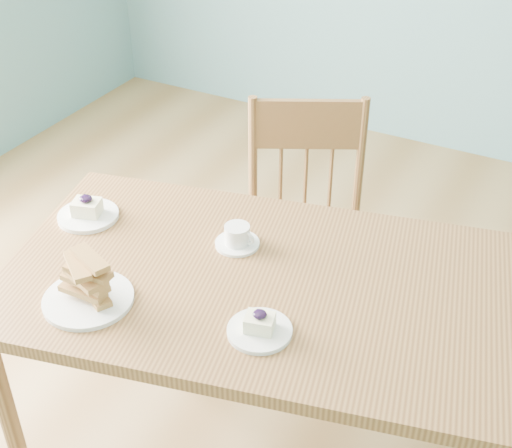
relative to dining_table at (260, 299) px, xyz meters
name	(u,v)px	position (x,y,z in m)	size (l,w,h in m)	color
room	(382,115)	(0.34, -0.19, 0.70)	(5.01, 5.01, 2.71)	olive
dining_table	(260,299)	(0.00, 0.00, 0.00)	(1.49, 1.06, 0.72)	olive
dining_chair	(306,231)	(-0.13, 0.60, -0.19)	(0.55, 0.54, 0.91)	olive
cheesecake_plate_near	(260,327)	(0.10, -0.18, 0.09)	(0.16, 0.16, 0.07)	white
cheesecake_plate_far	(88,212)	(-0.58, 0.02, 0.09)	(0.18, 0.18, 0.07)	white
coffee_cup	(238,237)	(-0.12, 0.10, 0.10)	(0.12, 0.12, 0.06)	white
biscotti_plate	(86,287)	(-0.34, -0.28, 0.12)	(0.23, 0.23, 0.14)	white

